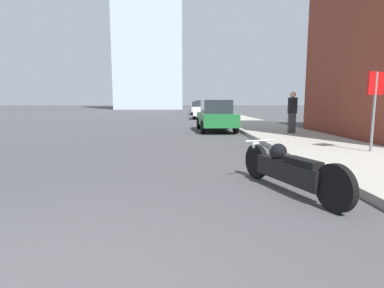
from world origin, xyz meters
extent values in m
cube|color=#9E998E|center=(5.70, 40.00, 0.07)|extent=(3.36, 240.00, 0.15)
cylinder|color=black|center=(2.69, 4.06, 0.33)|extent=(0.31, 0.66, 0.66)
cylinder|color=black|center=(3.32, 2.21, 0.33)|extent=(0.31, 0.66, 0.66)
cube|color=black|center=(3.00, 3.13, 0.35)|extent=(0.71, 1.49, 0.33)
sphere|color=black|center=(2.91, 3.41, 0.62)|extent=(0.30, 0.30, 0.30)
cube|color=black|center=(3.10, 2.83, 0.56)|extent=(0.42, 0.71, 0.10)
sphere|color=silver|center=(2.68, 4.09, 0.65)|extent=(0.16, 0.16, 0.16)
cylinder|color=silver|center=(2.72, 3.96, 0.75)|extent=(0.60, 0.23, 0.04)
cube|color=#1E6B33|center=(2.87, 14.00, 0.63)|extent=(1.84, 4.25, 0.62)
cube|color=#23282D|center=(2.87, 14.00, 1.28)|extent=(1.50, 2.06, 0.68)
cylinder|color=black|center=(2.02, 15.26, 0.32)|extent=(0.22, 0.65, 0.64)
cylinder|color=black|center=(3.61, 15.32, 0.32)|extent=(0.22, 0.65, 0.64)
cylinder|color=black|center=(2.12, 12.67, 0.32)|extent=(0.22, 0.65, 0.64)
cylinder|color=black|center=(3.71, 12.73, 0.32)|extent=(0.22, 0.65, 0.64)
cube|color=silver|center=(2.97, 26.30, 0.73)|extent=(2.16, 4.15, 0.79)
cube|color=#23282D|center=(2.97, 26.30, 1.41)|extent=(1.73, 2.04, 0.57)
cylinder|color=black|center=(2.17, 27.61, 0.33)|extent=(0.24, 0.68, 0.67)
cylinder|color=black|center=(3.95, 27.49, 0.33)|extent=(0.24, 0.68, 0.67)
cylinder|color=black|center=(2.00, 25.12, 0.33)|extent=(0.24, 0.68, 0.67)
cylinder|color=black|center=(3.78, 25.00, 0.33)|extent=(0.24, 0.68, 0.67)
cube|color=#BCBCC1|center=(2.91, 36.95, 0.67)|extent=(2.04, 4.65, 0.65)
cube|color=#23282D|center=(2.91, 36.95, 1.31)|extent=(1.64, 2.27, 0.64)
cylinder|color=black|center=(2.13, 38.40, 0.35)|extent=(0.24, 0.70, 0.69)
cylinder|color=black|center=(3.84, 38.31, 0.35)|extent=(0.24, 0.70, 0.69)
cylinder|color=black|center=(1.98, 35.58, 0.35)|extent=(0.24, 0.70, 0.69)
cylinder|color=black|center=(3.69, 35.49, 0.35)|extent=(0.24, 0.70, 0.69)
cube|color=black|center=(2.94, 47.75, 0.63)|extent=(1.74, 4.21, 0.65)
cube|color=#23282D|center=(2.94, 47.75, 1.33)|extent=(1.46, 2.03, 0.75)
cylinder|color=black|center=(2.13, 49.03, 0.30)|extent=(0.21, 0.60, 0.60)
cylinder|color=black|center=(3.72, 49.06, 0.30)|extent=(0.21, 0.60, 0.60)
cylinder|color=black|center=(2.16, 46.44, 0.30)|extent=(0.21, 0.60, 0.60)
cylinder|color=black|center=(3.76, 46.46, 0.30)|extent=(0.21, 0.60, 0.60)
cylinder|color=slate|center=(6.35, 6.33, 1.22)|extent=(0.07, 0.07, 2.13)
cube|color=red|center=(6.35, 6.33, 1.98)|extent=(0.57, 0.26, 0.60)
cube|color=#38383D|center=(5.95, 11.41, 0.58)|extent=(0.29, 0.20, 0.87)
cube|color=black|center=(5.95, 11.41, 1.36)|extent=(0.36, 0.20, 0.69)
sphere|color=tan|center=(5.95, 11.41, 1.83)|extent=(0.25, 0.25, 0.25)
camera|label=1|loc=(1.33, -1.64, 1.46)|focal=28.00mm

